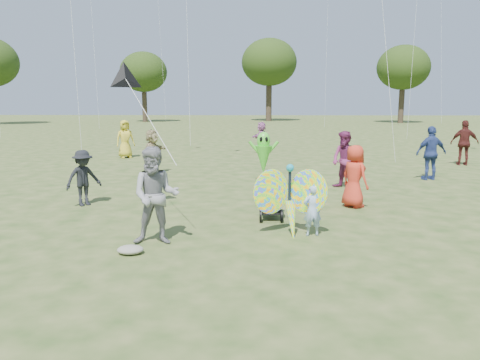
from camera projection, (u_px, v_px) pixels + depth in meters
The scene contains 17 objects.
ground at pixel (248, 252), 8.62m from camera, with size 160.00×160.00×0.00m, color #51592B.
child_girl at pixel (312, 210), 9.61m from camera, with size 0.39×0.26×1.07m, color #9AB6DA.
adult_man at pixel (156, 196), 9.00m from camera, with size 0.92×0.72×1.90m, color gray.
grey_bag at pixel (130, 250), 8.54m from camera, with size 0.48×0.40×0.15m, color gray.
crowd_a at pixel (354, 176), 12.16m from camera, with size 0.80×0.52×1.64m, color red.
crowd_b at pixel (83, 178), 12.35m from camera, with size 0.96×0.55×1.48m, color black.
crowd_c at pixel (431, 153), 16.33m from camera, with size 1.11×0.46×1.89m, color navy.
crowd_d at pixel (153, 152), 17.62m from camera, with size 1.57×0.50×1.70m, color #99895E.
crowd_e at pixel (345, 160), 14.65m from camera, with size 0.89×0.69×1.83m, color #7E2A5B.
crowd_g at pixel (125, 139), 22.59m from camera, with size 0.90×0.58×1.83m, color gold.
crowd_h at pixel (464, 143), 20.03m from camera, with size 1.13×0.47×1.93m, color #4F1D1A.
crowd_j at pixel (261, 137), 24.83m from camera, with size 1.52×0.48×1.64m, color #AB619A.
jogging_stroller at pixel (271, 193), 11.04m from camera, with size 0.53×1.06×1.09m.
butterfly_kite at pixel (290, 201), 9.58m from camera, with size 1.74×0.75×1.69m.
delta_kite_rig at pixel (126, 79), 10.83m from camera, with size 1.96×2.46×2.15m.
alien_kite at pixel (264, 155), 15.64m from camera, with size 1.12×0.69×1.74m.
tree_line at pixel (287, 63), 51.67m from camera, with size 91.78×33.60×10.79m.
Camera 1 is at (0.10, -8.27, 2.77)m, focal length 35.00 mm.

